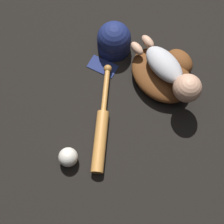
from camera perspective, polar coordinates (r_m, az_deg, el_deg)
The scene contains 6 objects.
ground_plane at distance 1.46m, azimuth 7.56°, elevation 6.85°, with size 6.00×6.00×0.00m, color black.
baseball_glove at distance 1.41m, azimuth 9.44°, elevation 7.08°, with size 0.34×0.31×0.09m.
baby_figure at distance 1.31m, azimuth 10.97°, elevation 6.88°, with size 0.38×0.17×0.12m.
baseball_bat at distance 1.31m, azimuth -1.95°, elevation -3.20°, with size 0.33×0.41×0.05m.
baseball at distance 1.27m, azimuth -8.02°, elevation -8.17°, with size 0.08×0.08×0.08m.
baseball_cap at distance 1.46m, azimuth 0.34°, elevation 12.94°, with size 0.18×0.24×0.16m.
Camera 1 is at (0.34, -0.64, 1.26)m, focal length 50.00 mm.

